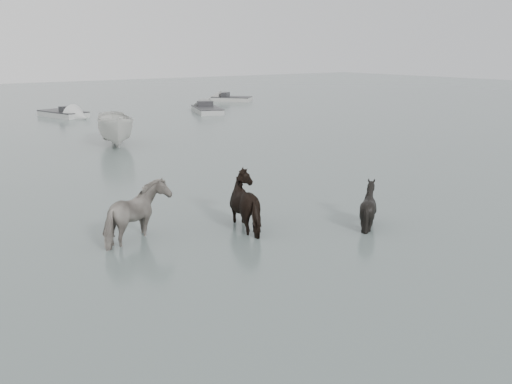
% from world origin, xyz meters
% --- Properties ---
extents(ground, '(140.00, 140.00, 0.00)m').
position_xyz_m(ground, '(0.00, 0.00, 0.00)').
color(ground, '#4F5E5B').
rests_on(ground, ground).
extents(pony_pinto, '(2.10, 1.70, 1.62)m').
position_xyz_m(pony_pinto, '(-3.13, 2.85, 0.81)').
color(pony_pinto, black).
rests_on(pony_pinto, ground).
extents(pony_dark, '(1.75, 1.95, 1.71)m').
position_xyz_m(pony_dark, '(-0.23, 2.11, 0.86)').
color(pony_dark, black).
rests_on(pony_dark, ground).
extents(pony_black, '(1.35, 1.21, 1.42)m').
position_xyz_m(pony_black, '(2.28, 0.46, 0.71)').
color(pony_black, black).
rests_on(pony_black, ground).
extents(boat_small, '(2.96, 4.66, 1.69)m').
position_xyz_m(boat_small, '(1.99, 16.30, 0.84)').
color(boat_small, silver).
rests_on(boat_small, ground).
extents(skiff_port, '(3.49, 5.94, 0.75)m').
position_xyz_m(skiff_port, '(12.77, 25.74, 0.38)').
color(skiff_port, '#979997').
rests_on(skiff_port, ground).
extents(skiff_mid, '(2.88, 5.47, 0.75)m').
position_xyz_m(skiff_mid, '(3.63, 29.28, 0.38)').
color(skiff_mid, '#A8ABA8').
rests_on(skiff_mid, ground).
extents(skiff_star, '(4.22, 4.54, 0.75)m').
position_xyz_m(skiff_star, '(19.16, 32.15, 0.38)').
color(skiff_star, '#A3A39E').
rests_on(skiff_star, ground).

